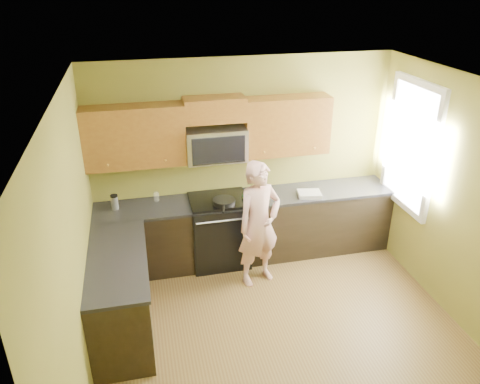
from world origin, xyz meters
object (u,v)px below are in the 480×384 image
object	(u,v)px
frying_pan	(224,204)
butter_tub	(247,200)
stove	(219,230)
microwave	(216,160)
travel_mug	(116,209)
woman	(259,224)

from	to	relation	value
frying_pan	butter_tub	distance (m)	0.35
frying_pan	stove	bearing A→B (deg)	118.24
microwave	butter_tub	distance (m)	0.67
stove	travel_mug	distance (m)	1.39
microwave	woman	bearing A→B (deg)	-59.28
stove	butter_tub	size ratio (longest dim) A/B	7.38
travel_mug	butter_tub	bearing A→B (deg)	-4.02
frying_pan	butter_tub	size ratio (longest dim) A/B	3.91
microwave	travel_mug	xyz separation A→B (m)	(-1.31, -0.06, -0.53)
frying_pan	travel_mug	distance (m)	1.37
stove	frying_pan	world-z (taller)	frying_pan
microwave	butter_tub	xyz separation A→B (m)	(0.37, -0.18, -0.53)
frying_pan	travel_mug	xyz separation A→B (m)	(-1.35, 0.22, -0.03)
woman	frying_pan	distance (m)	0.55
stove	microwave	xyz separation A→B (m)	(0.00, 0.12, 0.97)
butter_tub	woman	bearing A→B (deg)	-86.55
microwave	woman	xyz separation A→B (m)	(0.40, -0.67, -0.63)
microwave	butter_tub	bearing A→B (deg)	-25.42
travel_mug	microwave	bearing A→B (deg)	2.52
woman	butter_tub	world-z (taller)	woman
stove	frying_pan	bearing A→B (deg)	-74.92
butter_tub	travel_mug	size ratio (longest dim) A/B	0.66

